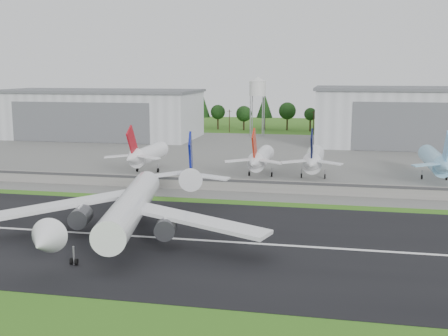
% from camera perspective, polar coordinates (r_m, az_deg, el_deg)
% --- Properties ---
extents(ground, '(600.00, 600.00, 0.00)m').
position_cam_1_polar(ground, '(102.01, -9.09, -8.61)').
color(ground, '#3C6618').
rests_on(ground, ground).
extents(runway, '(320.00, 60.00, 0.10)m').
position_cam_1_polar(runway, '(110.95, -7.26, -7.02)').
color(runway, black).
rests_on(runway, ground).
extents(runway_centerline, '(220.00, 1.00, 0.02)m').
position_cam_1_polar(runway_centerline, '(110.93, -7.26, -6.99)').
color(runway_centerline, white).
rests_on(runway_centerline, runway).
extents(apron, '(320.00, 150.00, 0.10)m').
position_cam_1_polar(apron, '(215.61, 2.20, 1.28)').
color(apron, slate).
rests_on(apron, ground).
extents(blast_fence, '(240.00, 0.61, 3.50)m').
position_cam_1_polar(blast_fence, '(152.49, -1.82, -1.62)').
color(blast_fence, gray).
rests_on(blast_fence, ground).
extents(hangar_west, '(97.00, 44.00, 23.20)m').
position_cam_1_polar(hangar_west, '(280.67, -12.62, 5.41)').
color(hangar_west, silver).
rests_on(hangar_west, ground).
extents(hangar_east, '(102.00, 47.00, 25.20)m').
position_cam_1_polar(hangar_east, '(259.13, 20.59, 4.90)').
color(hangar_east, silver).
rests_on(hangar_east, ground).
extents(water_tower, '(8.40, 8.40, 29.40)m').
position_cam_1_polar(water_tower, '(278.32, 3.43, 8.26)').
color(water_tower, '#99999E').
rests_on(water_tower, ground).
extents(utility_poles, '(230.00, 3.00, 12.00)m').
position_cam_1_polar(utility_poles, '(294.19, 4.77, 3.53)').
color(utility_poles, black).
rests_on(utility_poles, ground).
extents(treeline, '(320.00, 16.00, 22.00)m').
position_cam_1_polar(treeline, '(309.00, 5.10, 3.83)').
color(treeline, black).
rests_on(treeline, ground).
extents(main_airliner, '(56.15, 58.95, 18.17)m').
position_cam_1_polar(main_airliner, '(110.70, -9.49, -4.51)').
color(main_airliner, white).
rests_on(main_airliner, runway).
extents(parked_jet_red_a, '(7.36, 31.29, 16.49)m').
position_cam_1_polar(parked_jet_red_a, '(179.13, -7.96, 1.37)').
color(parked_jet_red_a, white).
rests_on(parked_jet_red_a, ground).
extents(parked_jet_red_b, '(7.36, 31.29, 16.34)m').
position_cam_1_polar(parked_jet_red_b, '(170.48, 3.67, 0.97)').
color(parked_jet_red_b, white).
rests_on(parked_jet_red_b, ground).
extents(parked_jet_navy, '(7.36, 31.29, 16.59)m').
position_cam_1_polar(parked_jet_navy, '(169.05, 9.06, 0.87)').
color(parked_jet_navy, white).
rests_on(parked_jet_navy, ground).
extents(parked_jet_skyblue, '(7.36, 37.29, 16.55)m').
position_cam_1_polar(parked_jet_skyblue, '(176.13, 20.73, 0.68)').
color(parked_jet_skyblue, '#8AC9EE').
rests_on(parked_jet_skyblue, ground).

